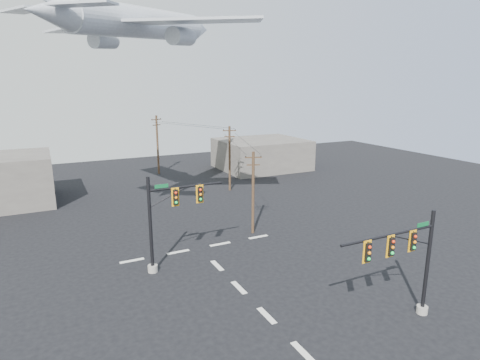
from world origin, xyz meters
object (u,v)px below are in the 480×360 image
utility_pole_b (230,157)px  signal_mast_far (167,220)px  utility_pole_a (253,191)px  airliner (142,23)px  signal_mast_near (409,262)px  utility_pole_c (158,144)px

utility_pole_b → signal_mast_far: bearing=-108.1°
utility_pole_a → airliner: size_ratio=0.36×
signal_mast_far → utility_pole_a: (9.70, 3.99, 0.19)m
signal_mast_far → airliner: airliner is taller
signal_mast_near → airliner: 30.95m
airliner → utility_pole_a: bearing=-82.6°
signal_mast_near → airliner: size_ratio=0.33×
signal_mast_near → utility_pole_b: (3.58, 33.24, 0.67)m
signal_mast_near → utility_pole_b: bearing=83.8°
airliner → signal_mast_far: bearing=-138.1°
signal_mast_far → utility_pole_b: size_ratio=0.87×
signal_mast_far → signal_mast_near: bearing=-50.8°
utility_pole_a → airliner: bearing=157.9°
signal_mast_far → utility_pole_a: utility_pole_a is taller
utility_pole_c → airliner: size_ratio=0.42×
signal_mast_near → signal_mast_far: 17.33m
signal_mast_near → signal_mast_far: signal_mast_far is taller
signal_mast_far → utility_pole_b: 24.58m
signal_mast_near → utility_pole_a: bearing=94.1°
utility_pole_c → signal_mast_near: bearing=-111.0°
signal_mast_far → utility_pole_a: 10.49m
signal_mast_near → airliner: bearing=110.6°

